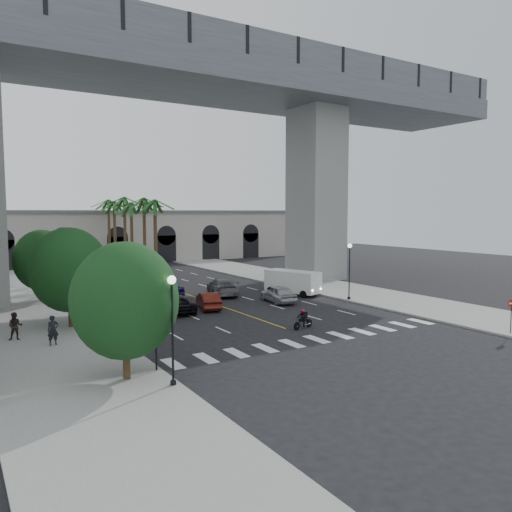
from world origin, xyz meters
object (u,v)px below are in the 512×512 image
Objects in this scene: lamp_post_left_near at (172,321)px; do_not_enter_sign at (511,309)px; cargo_van at (293,281)px; traffic_signal_far at (131,312)px; motorcycle_rider at (304,320)px; car_a at (278,294)px; lamp_post_right at (349,266)px; lamp_post_left_far at (75,273)px; pedestrian_a at (53,330)px; traffic_signal_near at (156,325)px; car_c at (175,304)px; car_b at (208,301)px; pedestrian_b at (15,326)px; car_d at (222,287)px; car_e at (165,288)px.

do_not_enter_sign is at bearing -6.09° from lamp_post_left_near.
cargo_van is 2.42× the size of do_not_enter_sign.
traffic_signal_far is 1.90× the size of motorcycle_rider.
car_a is at bearing -162.18° from cargo_van.
motorcycle_rider is (-10.30, -6.63, -2.58)m from lamp_post_right.
lamp_post_left_far is 1.47× the size of traffic_signal_far.
motorcycle_rider is 14.51m from cargo_van.
pedestrian_a is at bearing 22.62° from car_a.
traffic_signal_near is 0.78× the size of car_a.
pedestrian_a is (-10.48, -6.08, 0.34)m from car_c.
car_b is 2.38× the size of pedestrian_a.
motorcycle_rider is at bearing 73.66° from car_a.
traffic_signal_near reaches higher than cargo_van.
motorcycle_rider is 1.05× the size of pedestrian_a.
pedestrian_b is (-1.83, 2.52, -0.02)m from pedestrian_a.
traffic_signal_far is 5.57m from pedestrian_a.
lamp_post_left_near is 2.16× the size of do_not_enter_sign.
car_b is 0.84× the size of car_c.
pedestrian_b is (-22.13, -2.83, 0.25)m from car_a.
lamp_post_left_far is 0.90× the size of car_d.
traffic_signal_far is at bearing -164.02° from lamp_post_right.
car_b is 0.86× the size of car_e.
car_b is at bearing 90.35° from motorcycle_rider.
car_c is at bearing 69.17° from car_e.
pedestrian_b is (-5.39, 12.96, -2.18)m from lamp_post_left_near.
car_d is at bearing 47.66° from traffic_signal_far.
motorcycle_rider is 11.58m from car_c.
car_d reaches higher than car_a.
pedestrian_a is (-20.30, -5.35, 0.27)m from car_a.
car_c is 7.72m from car_e.
pedestrian_b is (-17.90, 6.60, 0.40)m from motorcycle_rider.
lamp_post_left_near is 1.00× the size of lamp_post_right.
traffic_signal_near is 0.70× the size of car_c.
cargo_van is (20.27, 16.04, -1.18)m from traffic_signal_near.
traffic_signal_far reaches higher than pedestrian_b.
do_not_enter_sign is at bearing 141.00° from car_b.
pedestrian_a reaches higher than motorcycle_rider.
motorcycle_rider is at bearing -49.49° from lamp_post_left_far.
car_e is 30.07m from do_not_enter_sign.
traffic_signal_near and traffic_signal_far have the same top height.
pedestrian_b is (-12.32, -3.56, 0.32)m from car_c.
lamp_post_left_near is 25.69m from car_e.
car_a is at bearing 43.33° from lamp_post_left_near.
lamp_post_left_near is 18.08m from car_c.
lamp_post_right is 0.89× the size of cargo_van.
car_e is at bearing -3.60° from car_d.
car_e is at bearing 43.60° from pedestrian_a.
lamp_post_right is 26.57m from pedestrian_a.
lamp_post_left_far is 9.72m from car_e.
lamp_post_right is 23.62m from traffic_signal_far.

